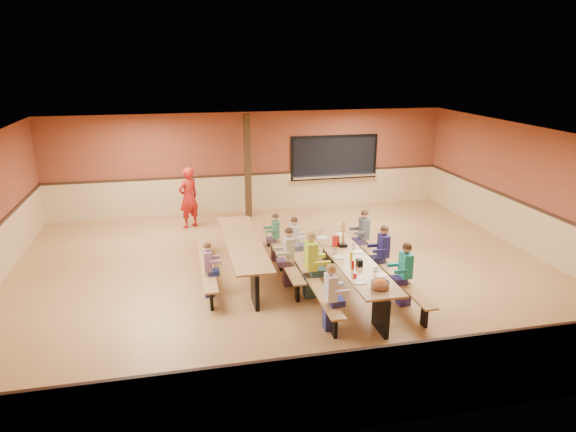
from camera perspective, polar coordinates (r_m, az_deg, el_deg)
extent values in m
plane|color=#956438|center=(11.30, -0.11, -6.41)|extent=(12.00, 12.00, 0.00)
cube|color=brown|center=(15.57, -4.09, 5.98)|extent=(12.00, 0.04, 3.00)
cube|color=brown|center=(6.34, 9.83, -11.63)|extent=(12.00, 0.04, 3.00)
cube|color=brown|center=(13.38, 25.89, 2.39)|extent=(0.04, 10.00, 3.00)
cube|color=white|center=(10.46, -0.12, 8.82)|extent=(12.00, 10.00, 0.04)
cube|color=black|center=(16.11, 5.16, 6.52)|extent=(2.60, 0.06, 1.20)
cube|color=silver|center=(16.14, 5.21, 4.47)|extent=(2.70, 0.28, 0.06)
cube|color=black|center=(14.96, -4.51, 5.51)|extent=(0.18, 0.18, 3.00)
cube|color=#9F6F3F|center=(10.23, 7.07, -4.79)|extent=(0.75, 3.60, 0.04)
cube|color=black|center=(9.07, 10.27, -10.52)|extent=(0.08, 0.60, 0.70)
cube|color=black|center=(11.73, 4.51, -3.70)|extent=(0.08, 0.60, 0.70)
cube|color=#9F6F3F|center=(10.11, 2.57, -6.72)|extent=(0.26, 3.60, 0.04)
cube|color=black|center=(10.20, 2.55, -7.87)|extent=(0.06, 0.18, 0.41)
cube|color=#9F6F3F|center=(10.63, 11.24, -5.81)|extent=(0.26, 3.60, 0.04)
cube|color=black|center=(10.72, 11.17, -6.92)|extent=(0.06, 0.18, 0.41)
cube|color=#9F6F3F|center=(11.11, -4.98, -2.90)|extent=(0.75, 3.60, 0.04)
cube|color=black|center=(9.83, -3.70, -7.97)|extent=(0.08, 0.60, 0.70)
cube|color=black|center=(12.68, -5.88, -2.10)|extent=(0.08, 0.60, 0.70)
cube|color=#9F6F3F|center=(11.15, -9.16, -4.58)|extent=(0.26, 3.60, 0.04)
cube|color=black|center=(11.23, -9.11, -5.64)|extent=(0.06, 0.18, 0.41)
cube|color=#9F6F3F|center=(11.34, -0.80, -3.96)|extent=(0.26, 3.60, 0.04)
cube|color=black|center=(11.42, -0.80, -5.01)|extent=(0.06, 0.18, 0.41)
imported|color=#A41712|center=(14.33, -11.00, 2.03)|extent=(0.74, 0.69, 1.70)
cylinder|color=red|center=(10.80, 5.32, -2.77)|extent=(0.16, 0.16, 0.22)
cube|color=black|center=(9.85, 7.94, -5.17)|extent=(0.10, 0.14, 0.13)
cylinder|color=yellow|center=(10.09, 7.04, -4.47)|extent=(0.06, 0.06, 0.17)
cylinder|color=#B2140F|center=(9.69, 7.21, -5.41)|extent=(0.06, 0.06, 0.17)
cube|color=black|center=(10.80, 6.12, -3.25)|extent=(0.16, 0.16, 0.06)
cube|color=#9F6F3F|center=(10.71, 6.17, -1.84)|extent=(0.02, 0.09, 0.50)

